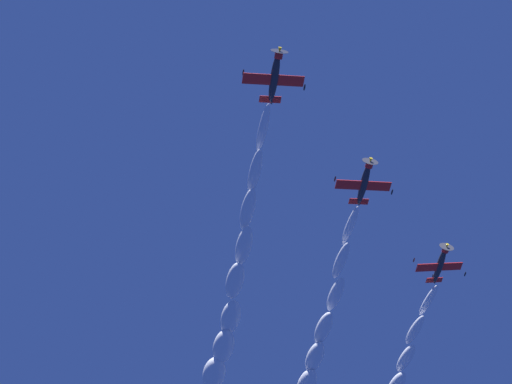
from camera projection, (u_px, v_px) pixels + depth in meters
The scene contains 4 objects.
airplane_lead at pixel (275, 76), 70.62m from camera, with size 6.94×7.50×3.03m.
airplane_left_wingman at pixel (364, 182), 77.75m from camera, with size 6.94×7.62×2.63m.
airplane_right_wingman at pixel (440, 264), 87.72m from camera, with size 6.94×7.51×2.99m.
smoke_trail_lead at pixel (221, 357), 88.21m from camera, with size 57.50×7.99×11.31m.
Camera 1 is at (-22.36, 15.18, 1.64)m, focal length 42.50 mm.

